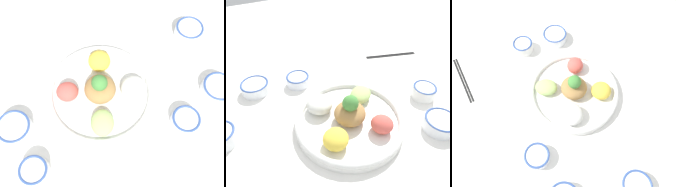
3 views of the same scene
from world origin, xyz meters
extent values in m
plane|color=white|center=(0.00, 0.00, 0.00)|extent=(2.40, 2.40, 0.00)
cylinder|color=white|center=(0.03, 0.00, 0.01)|extent=(0.34, 0.34, 0.02)
torus|color=white|center=(0.03, 0.00, 0.03)|extent=(0.34, 0.34, 0.02)
ellipsoid|color=#B7DB7A|center=(-0.05, -0.07, 0.04)|extent=(0.11, 0.10, 0.04)
ellipsoid|color=white|center=(0.09, -0.08, 0.04)|extent=(0.12, 0.12, 0.05)
ellipsoid|color=yellow|center=(0.10, 0.06, 0.05)|extent=(0.10, 0.10, 0.05)
ellipsoid|color=#E55B51|center=(-0.04, 0.07, 0.05)|extent=(0.09, 0.09, 0.05)
ellipsoid|color=#AD7F47|center=(0.03, 0.00, 0.05)|extent=(0.10, 0.10, 0.06)
sphere|color=#478E3D|center=(0.03, 0.00, 0.09)|extent=(0.05, 0.05, 0.05)
cylinder|color=white|center=(0.26, -0.29, 0.02)|extent=(0.10, 0.10, 0.04)
torus|color=#38569E|center=(0.26, -0.29, 0.03)|extent=(0.10, 0.10, 0.01)
cylinder|color=maroon|center=(0.26, -0.29, 0.03)|extent=(0.08, 0.08, 0.00)
cylinder|color=white|center=(0.39, -0.10, 0.02)|extent=(0.09, 0.09, 0.04)
torus|color=#38569E|center=(0.39, -0.10, 0.04)|extent=(0.09, 0.09, 0.01)
cylinder|color=white|center=(0.39, -0.10, 0.04)|extent=(0.08, 0.08, 0.00)
cylinder|color=white|center=(-0.22, 0.13, 0.02)|extent=(0.10, 0.10, 0.04)
torus|color=#38569E|center=(-0.22, 0.13, 0.04)|extent=(0.10, 0.10, 0.01)
cylinder|color=maroon|center=(-0.22, 0.13, 0.03)|extent=(0.08, 0.08, 0.00)
cylinder|color=white|center=(0.11, -0.26, 0.02)|extent=(0.08, 0.08, 0.04)
torus|color=#38569E|center=(0.11, -0.26, 0.03)|extent=(0.08, 0.08, 0.01)
cylinder|color=#DBB251|center=(0.11, -0.26, 0.03)|extent=(0.07, 0.07, 0.00)
cylinder|color=white|center=(-0.27, 0.00, 0.02)|extent=(0.08, 0.08, 0.04)
torus|color=#38569E|center=(-0.27, 0.00, 0.04)|extent=(0.08, 0.08, 0.01)
cylinder|color=#5B3319|center=(-0.27, 0.00, 0.04)|extent=(0.07, 0.07, 0.00)
cube|color=white|center=(0.12, 0.37, 0.00)|extent=(0.08, 0.05, 0.01)
ellipsoid|color=white|center=(0.18, 0.34, 0.00)|extent=(0.06, 0.06, 0.01)
camera|label=1|loc=(-0.21, -0.22, 0.77)|focal=42.00mm
camera|label=2|loc=(0.25, 0.38, 0.54)|focal=35.00mm
camera|label=3|loc=(0.26, -0.29, 0.76)|focal=35.00mm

